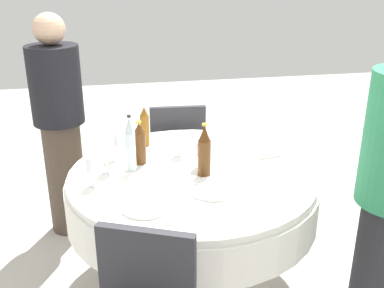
{
  "coord_description": "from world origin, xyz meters",
  "views": [
    {
      "loc": [
        -2.26,
        0.44,
        1.82
      ],
      "look_at": [
        0.0,
        0.0,
        0.9
      ],
      "focal_mm": 42.73,
      "sensor_mm": 36.0,
      "label": 1
    }
  ],
  "objects_px": {
    "wine_glass_far": "(179,140)",
    "wine_glass_left": "(106,156)",
    "bottle_brown_north": "(140,144)",
    "person_north": "(60,125)",
    "wine_glass_rear": "(200,150)",
    "bottle_brown_east": "(204,152)",
    "wine_glass_front": "(92,166)",
    "plate_left": "(146,207)",
    "bottle_clear_south": "(130,145)",
    "dining_table": "(192,195)",
    "bottle_amber_far": "(145,127)",
    "chair_front": "(177,147)",
    "plate_outer": "(212,189)",
    "wine_glass_right": "(113,142)"
  },
  "relations": [
    {
      "from": "bottle_brown_north",
      "to": "wine_glass_rear",
      "type": "distance_m",
      "value": 0.35
    },
    {
      "from": "plate_left",
      "to": "person_north",
      "type": "bearing_deg",
      "value": 22.49
    },
    {
      "from": "wine_glass_front",
      "to": "wine_glass_right",
      "type": "bearing_deg",
      "value": -20.3
    },
    {
      "from": "plate_left",
      "to": "dining_table",
      "type": "bearing_deg",
      "value": -39.36
    },
    {
      "from": "person_north",
      "to": "chair_front",
      "type": "bearing_deg",
      "value": -35.18
    },
    {
      "from": "bottle_brown_east",
      "to": "plate_left",
      "type": "bearing_deg",
      "value": 131.02
    },
    {
      "from": "wine_glass_front",
      "to": "plate_outer",
      "type": "distance_m",
      "value": 0.63
    },
    {
      "from": "plate_outer",
      "to": "wine_glass_front",
      "type": "bearing_deg",
      "value": 73.53
    },
    {
      "from": "wine_glass_front",
      "to": "plate_left",
      "type": "height_order",
      "value": "wine_glass_front"
    },
    {
      "from": "wine_glass_rear",
      "to": "wine_glass_right",
      "type": "height_order",
      "value": "wine_glass_right"
    },
    {
      "from": "bottle_clear_south",
      "to": "plate_left",
      "type": "distance_m",
      "value": 0.47
    },
    {
      "from": "wine_glass_far",
      "to": "plate_left",
      "type": "relative_size",
      "value": 0.6
    },
    {
      "from": "bottle_clear_south",
      "to": "wine_glass_rear",
      "type": "relative_size",
      "value": 2.07
    },
    {
      "from": "wine_glass_rear",
      "to": "person_north",
      "type": "distance_m",
      "value": 1.09
    },
    {
      "from": "wine_glass_far",
      "to": "wine_glass_left",
      "type": "bearing_deg",
      "value": 110.86
    },
    {
      "from": "wine_glass_left",
      "to": "plate_outer",
      "type": "xyz_separation_m",
      "value": [
        -0.31,
        -0.52,
        -0.09
      ]
    },
    {
      "from": "wine_glass_rear",
      "to": "person_north",
      "type": "relative_size",
      "value": 0.1
    },
    {
      "from": "wine_glass_right",
      "to": "person_north",
      "type": "height_order",
      "value": "person_north"
    },
    {
      "from": "wine_glass_left",
      "to": "bottle_clear_south",
      "type": "bearing_deg",
      "value": -83.12
    },
    {
      "from": "wine_glass_far",
      "to": "bottle_brown_north",
      "type": "bearing_deg",
      "value": 104.79
    },
    {
      "from": "bottle_brown_east",
      "to": "chair_front",
      "type": "bearing_deg",
      "value": -0.14
    },
    {
      "from": "wine_glass_right",
      "to": "wine_glass_left",
      "type": "xyz_separation_m",
      "value": [
        -0.18,
        0.04,
        -0.01
      ]
    },
    {
      "from": "bottle_amber_far",
      "to": "wine_glass_right",
      "type": "bearing_deg",
      "value": 133.2
    },
    {
      "from": "dining_table",
      "to": "bottle_amber_far",
      "type": "height_order",
      "value": "bottle_amber_far"
    },
    {
      "from": "dining_table",
      "to": "plate_outer",
      "type": "xyz_separation_m",
      "value": [
        -0.24,
        -0.06,
        0.16
      ]
    },
    {
      "from": "wine_glass_rear",
      "to": "chair_front",
      "type": "xyz_separation_m",
      "value": [
        0.86,
        -0.0,
        -0.33
      ]
    },
    {
      "from": "plate_left",
      "to": "plate_outer",
      "type": "relative_size",
      "value": 0.91
    },
    {
      "from": "bottle_brown_east",
      "to": "chair_front",
      "type": "distance_m",
      "value": 1.03
    },
    {
      "from": "bottle_amber_far",
      "to": "wine_glass_right",
      "type": "xyz_separation_m",
      "value": [
        -0.19,
        0.2,
        -0.01
      ]
    },
    {
      "from": "bottle_brown_north",
      "to": "person_north",
      "type": "xyz_separation_m",
      "value": [
        0.6,
        0.49,
        -0.06
      ]
    },
    {
      "from": "bottle_brown_east",
      "to": "wine_glass_far",
      "type": "bearing_deg",
      "value": 17.65
    },
    {
      "from": "bottle_amber_far",
      "to": "person_north",
      "type": "xyz_separation_m",
      "value": [
        0.33,
        0.54,
        -0.06
      ]
    },
    {
      "from": "wine_glass_rear",
      "to": "plate_left",
      "type": "relative_size",
      "value": 0.67
    },
    {
      "from": "bottle_brown_north",
      "to": "plate_left",
      "type": "distance_m",
      "value": 0.54
    },
    {
      "from": "plate_outer",
      "to": "wine_glass_far",
      "type": "bearing_deg",
      "value": 11.09
    },
    {
      "from": "person_north",
      "to": "bottle_brown_north",
      "type": "bearing_deg",
      "value": -95.38
    },
    {
      "from": "bottle_clear_south",
      "to": "wine_glass_right",
      "type": "xyz_separation_m",
      "value": [
        0.16,
        0.09,
        -0.04
      ]
    },
    {
      "from": "wine_glass_front",
      "to": "bottle_clear_south",
      "type": "bearing_deg",
      "value": -53.64
    },
    {
      "from": "wine_glass_far",
      "to": "wine_glass_right",
      "type": "relative_size",
      "value": 0.88
    },
    {
      "from": "bottle_brown_north",
      "to": "wine_glass_far",
      "type": "bearing_deg",
      "value": -75.21
    },
    {
      "from": "wine_glass_front",
      "to": "bottle_brown_east",
      "type": "bearing_deg",
      "value": -88.81
    },
    {
      "from": "bottle_brown_east",
      "to": "wine_glass_front",
      "type": "height_order",
      "value": "bottle_brown_east"
    },
    {
      "from": "wine_glass_far",
      "to": "plate_left",
      "type": "height_order",
      "value": "wine_glass_far"
    },
    {
      "from": "bottle_brown_north",
      "to": "person_north",
      "type": "bearing_deg",
      "value": 39.1
    },
    {
      "from": "wine_glass_left",
      "to": "chair_front",
      "type": "height_order",
      "value": "wine_glass_left"
    },
    {
      "from": "dining_table",
      "to": "bottle_brown_north",
      "type": "relative_size",
      "value": 5.48
    },
    {
      "from": "wine_glass_far",
      "to": "wine_glass_rear",
      "type": "bearing_deg",
      "value": -154.44
    },
    {
      "from": "bottle_clear_south",
      "to": "chair_front",
      "type": "bearing_deg",
      "value": -25.27
    },
    {
      "from": "bottle_clear_south",
      "to": "bottle_brown_east",
      "type": "xyz_separation_m",
      "value": [
        -0.14,
        -0.38,
        -0.01
      ]
    },
    {
      "from": "wine_glass_right",
      "to": "wine_glass_rear",
      "type": "bearing_deg",
      "value": -113.19
    }
  ]
}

